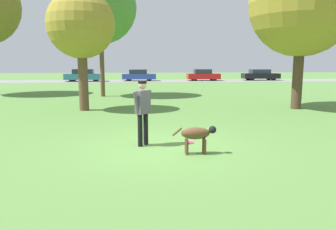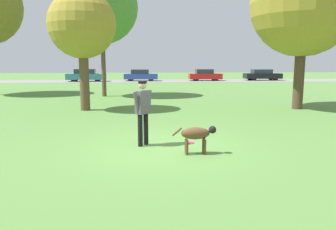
{
  "view_description": "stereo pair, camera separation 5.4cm",
  "coord_description": "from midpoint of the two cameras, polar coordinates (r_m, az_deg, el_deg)",
  "views": [
    {
      "loc": [
        -0.43,
        -8.44,
        2.23
      ],
      "look_at": [
        0.21,
        -0.28,
        0.9
      ],
      "focal_mm": 35.0,
      "sensor_mm": 36.0,
      "label": 1
    },
    {
      "loc": [
        -0.37,
        -8.44,
        2.23
      ],
      "look_at": [
        0.21,
        -0.28,
        0.9
      ],
      "focal_mm": 35.0,
      "sensor_mm": 36.0,
      "label": 2
    }
  ],
  "objects": [
    {
      "name": "ground_plane",
      "position": [
        8.74,
        -1.73,
        -5.56
      ],
      "size": [
        120.0,
        120.0,
        0.0
      ],
      "primitive_type": "plane",
      "color": "#56843D"
    },
    {
      "name": "far_road_strip",
      "position": [
        38.72,
        -3.92,
        5.94
      ],
      "size": [
        120.0,
        6.0,
        0.01
      ],
      "color": "gray",
      "rests_on": "ground_plane"
    },
    {
      "name": "person",
      "position": [
        8.7,
        -4.61,
        1.29
      ],
      "size": [
        0.52,
        0.55,
        1.74
      ],
      "rotation": [
        0.0,
        0.0,
        0.82
      ],
      "color": "black",
      "rests_on": "ground_plane"
    },
    {
      "name": "dog",
      "position": [
        8.0,
        4.93,
        -3.36
      ],
      "size": [
        1.09,
        0.3,
        0.69
      ],
      "rotation": [
        0.0,
        0.0,
        0.01
      ],
      "color": "brown",
      "rests_on": "ground_plane"
    },
    {
      "name": "frisbee",
      "position": [
        9.16,
        3.59,
        -4.82
      ],
      "size": [
        0.26,
        0.26,
        0.02
      ],
      "color": "#E52366",
      "rests_on": "ground_plane"
    },
    {
      "name": "tree_mid_center",
      "position": [
        22.0,
        -11.79,
        17.88
      ],
      "size": [
        4.55,
        4.55,
        7.89
      ],
      "color": "brown",
      "rests_on": "ground_plane"
    },
    {
      "name": "tree_near_right",
      "position": [
        16.98,
        22.25,
        17.49
      ],
      "size": [
        4.85,
        4.85,
        7.3
      ],
      "color": "#4C3826",
      "rests_on": "ground_plane"
    },
    {
      "name": "tree_near_left",
      "position": [
        15.67,
        -15.01,
        14.85
      ],
      "size": [
        3.04,
        3.04,
        5.41
      ],
      "color": "brown",
      "rests_on": "ground_plane"
    },
    {
      "name": "parked_car_teal",
      "position": [
        38.89,
        -14.43,
        6.7
      ],
      "size": [
        4.47,
        1.99,
        1.41
      ],
      "rotation": [
        0.0,
        0.0,
        0.04
      ],
      "color": "teal",
      "rests_on": "ground_plane"
    },
    {
      "name": "parked_car_blue",
      "position": [
        38.9,
        -5.1,
        6.9
      ],
      "size": [
        3.98,
        1.82,
        1.34
      ],
      "rotation": [
        0.0,
        0.0,
        -0.04
      ],
      "color": "#284293",
      "rests_on": "ground_plane"
    },
    {
      "name": "parked_car_red",
      "position": [
        39.44,
        6.11,
        6.92
      ],
      "size": [
        3.84,
        1.77,
        1.36
      ],
      "rotation": [
        0.0,
        0.0,
        -0.0
      ],
      "color": "red",
      "rests_on": "ground_plane"
    },
    {
      "name": "parked_car_black",
      "position": [
        41.59,
        15.74,
        6.75
      ],
      "size": [
        4.38,
        1.83,
        1.33
      ],
      "rotation": [
        0.0,
        0.0,
        -0.01
      ],
      "color": "black",
      "rests_on": "ground_plane"
    }
  ]
}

